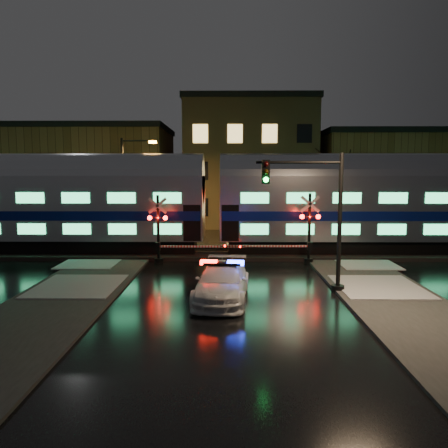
# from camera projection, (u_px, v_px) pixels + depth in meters

# --- Properties ---
(ground) EXTENTS (120.00, 120.00, 0.00)m
(ground) POSITION_uv_depth(u_px,v_px,m) (228.00, 273.00, 21.83)
(ground) COLOR black
(ground) RESTS_ON ground
(ballast) EXTENTS (90.00, 4.20, 0.24)m
(ballast) POSITION_uv_depth(u_px,v_px,m) (228.00, 253.00, 26.78)
(ballast) COLOR black
(ballast) RESTS_ON ground
(sidewalk_left) EXTENTS (4.00, 20.00, 0.12)m
(sidewalk_left) POSITION_uv_depth(u_px,v_px,m) (50.00, 309.00, 15.93)
(sidewalk_left) COLOR #2D2D2D
(sidewalk_left) RESTS_ON ground
(sidewalk_right) EXTENTS (4.00, 20.00, 0.12)m
(sidewalk_right) POSITION_uv_depth(u_px,v_px,m) (407.00, 310.00, 15.80)
(sidewalk_right) COLOR #2D2D2D
(sidewalk_right) RESTS_ON ground
(building_left) EXTENTS (14.00, 10.00, 9.00)m
(building_left) POSITION_uv_depth(u_px,v_px,m) (97.00, 178.00, 43.29)
(building_left) COLOR brown
(building_left) RESTS_ON ground
(building_mid) EXTENTS (12.00, 11.00, 11.50)m
(building_mid) POSITION_uv_depth(u_px,v_px,m) (248.00, 166.00, 43.50)
(building_mid) COLOR brown
(building_mid) RESTS_ON ground
(building_right) EXTENTS (12.00, 10.00, 8.50)m
(building_right) POSITION_uv_depth(u_px,v_px,m) (380.00, 181.00, 43.05)
(building_right) COLOR brown
(building_right) RESTS_ON ground
(train) EXTENTS (51.00, 3.12, 5.92)m
(train) POSITION_uv_depth(u_px,v_px,m) (212.00, 200.00, 26.41)
(train) COLOR black
(train) RESTS_ON ballast
(police_car) EXTENTS (2.40, 5.03, 1.58)m
(police_car) POSITION_uv_depth(u_px,v_px,m) (222.00, 282.00, 17.21)
(police_car) COLOR white
(police_car) RESTS_ON ground
(crossing_signal_right) EXTENTS (5.52, 0.64, 3.91)m
(crossing_signal_right) POSITION_uv_depth(u_px,v_px,m) (303.00, 235.00, 23.89)
(crossing_signal_right) COLOR black
(crossing_signal_right) RESTS_ON ground
(crossing_signal_left) EXTENTS (5.36, 0.64, 3.80)m
(crossing_signal_left) POSITION_uv_depth(u_px,v_px,m) (165.00, 236.00, 23.97)
(crossing_signal_left) COLOR black
(crossing_signal_left) RESTS_ON ground
(traffic_light) EXTENTS (3.76, 0.69, 5.81)m
(traffic_light) POSITION_uv_depth(u_px,v_px,m) (318.00, 219.00, 18.02)
(traffic_light) COLOR black
(traffic_light) RESTS_ON ground
(streetlight) EXTENTS (2.47, 0.26, 7.40)m
(streetlight) POSITION_uv_depth(u_px,v_px,m) (127.00, 184.00, 30.35)
(streetlight) COLOR black
(streetlight) RESTS_ON ground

